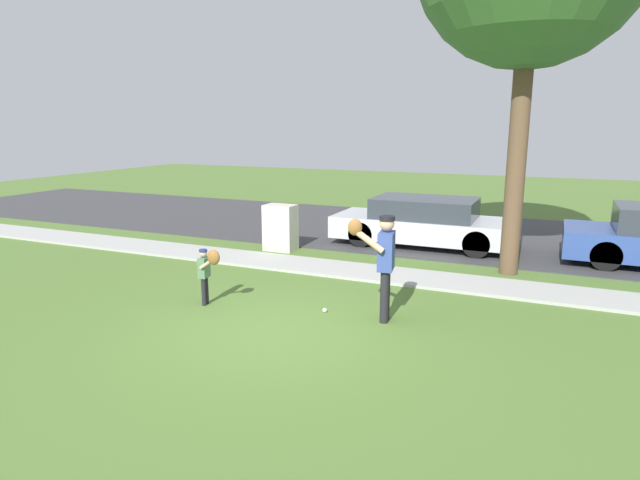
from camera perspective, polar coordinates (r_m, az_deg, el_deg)
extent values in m
plane|color=#4C6B2D|center=(11.35, 3.71, -3.59)|extent=(48.00, 48.00, 0.00)
cube|color=#A3A39E|center=(11.43, 3.88, -3.32)|extent=(36.00, 1.20, 0.06)
cube|color=#38383A|center=(16.10, 9.97, 1.04)|extent=(36.00, 6.80, 0.02)
cylinder|color=black|center=(8.55, 6.85, -6.02)|extent=(0.13, 0.13, 0.85)
cylinder|color=black|center=(8.71, 7.00, -5.68)|extent=(0.13, 0.13, 0.85)
cube|color=#33478C|center=(8.43, 7.05, -1.16)|extent=(0.29, 0.44, 0.60)
sphere|color=tan|center=(8.34, 7.13, 1.73)|extent=(0.23, 0.23, 0.23)
cylinder|color=black|center=(8.33, 7.14, 2.31)|extent=(0.24, 0.24, 0.07)
cylinder|color=tan|center=(8.18, 5.08, 0.01)|extent=(0.53, 0.18, 0.41)
ellipsoid|color=brown|center=(8.17, 3.74, 1.36)|extent=(0.24, 0.17, 0.26)
cylinder|color=tan|center=(8.67, 7.27, -0.67)|extent=(0.10, 0.10, 0.57)
cylinder|color=black|center=(9.62, -11.98, -5.22)|extent=(0.08, 0.08, 0.49)
cylinder|color=black|center=(9.54, -12.24, -5.39)|extent=(0.08, 0.08, 0.49)
cube|color=#4C7251|center=(9.47, -12.23, -2.88)|extent=(0.17, 0.25, 0.35)
sphere|color=tan|center=(9.40, -12.29, -1.40)|extent=(0.13, 0.13, 0.13)
cylinder|color=navy|center=(9.39, -12.31, -1.10)|extent=(0.14, 0.14, 0.04)
cylinder|color=tan|center=(9.59, -11.84, -2.60)|extent=(0.06, 0.06, 0.33)
cylinder|color=tan|center=(9.24, -11.85, -2.42)|extent=(0.31, 0.11, 0.24)
ellipsoid|color=brown|center=(9.17, -11.23, -1.82)|extent=(0.24, 0.17, 0.26)
sphere|color=white|center=(9.06, 0.50, -7.46)|extent=(0.07, 0.07, 0.07)
cube|color=beige|center=(13.34, -4.21, 1.32)|extent=(0.76, 0.53, 1.14)
cylinder|color=brown|center=(11.63, 20.20, 8.60)|extent=(0.38, 0.38, 5.00)
cube|color=silver|center=(14.03, 10.99, 1.26)|extent=(4.60, 1.80, 0.55)
cube|color=#2D333D|center=(13.94, 11.08, 3.38)|extent=(2.53, 1.66, 0.50)
cylinder|color=black|center=(14.59, 17.13, 0.84)|extent=(0.64, 0.22, 0.64)
cylinder|color=black|center=(13.05, 16.28, -0.41)|extent=(0.64, 0.22, 0.64)
cylinder|color=black|center=(15.17, 6.39, 1.73)|extent=(0.64, 0.22, 0.64)
cylinder|color=black|center=(13.69, 4.40, 0.63)|extent=(0.64, 0.22, 0.64)
cylinder|color=black|center=(14.52, 27.67, -0.09)|extent=(0.64, 0.22, 0.64)
cylinder|color=black|center=(12.97, 28.08, -1.46)|extent=(0.64, 0.22, 0.64)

